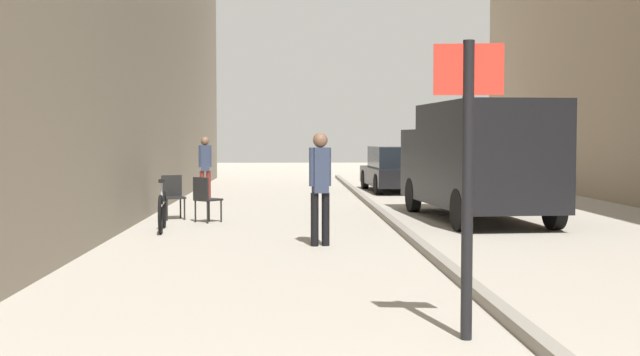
# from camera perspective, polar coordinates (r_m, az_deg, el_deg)

# --- Properties ---
(ground_plane) EXTENTS (80.00, 80.00, 0.00)m
(ground_plane) POSITION_cam_1_polar(r_m,az_deg,el_deg) (14.81, -0.25, -3.92)
(ground_plane) COLOR #A8A093
(kerb_strip) EXTENTS (0.16, 40.00, 0.12)m
(kerb_strip) POSITION_cam_1_polar(r_m,az_deg,el_deg) (14.94, 5.83, -3.64)
(kerb_strip) COLOR gray
(kerb_strip) RESTS_ON ground_plane
(pedestrian_main_foreground) EXTENTS (0.35, 0.23, 1.77)m
(pedestrian_main_foreground) POSITION_cam_1_polar(r_m,az_deg,el_deg) (22.20, -8.15, 0.98)
(pedestrian_main_foreground) COLOR maroon
(pedestrian_main_foreground) RESTS_ON ground_plane
(pedestrian_mid_block) EXTENTS (0.36, 0.25, 1.83)m
(pedestrian_mid_block) POSITION_cam_1_polar(r_m,az_deg,el_deg) (12.97, 0.01, -0.20)
(pedestrian_mid_block) COLOR black
(pedestrian_mid_block) RESTS_ON ground_plane
(delivery_van) EXTENTS (2.45, 5.65, 2.47)m
(delivery_van) POSITION_cam_1_polar(r_m,az_deg,el_deg) (17.34, 11.09, 1.41)
(delivery_van) COLOR black
(delivery_van) RESTS_ON ground_plane
(parked_car) EXTENTS (2.00, 4.28, 1.45)m
(parked_car) POSITION_cam_1_polar(r_m,az_deg,el_deg) (26.07, 5.43, 0.61)
(parked_car) COLOR black
(parked_car) RESTS_ON ground_plane
(street_sign_post) EXTENTS (0.60, 0.10, 2.60)m
(street_sign_post) POSITION_cam_1_polar(r_m,az_deg,el_deg) (7.06, 10.44, 1.06)
(street_sign_post) COLOR black
(street_sign_post) RESTS_ON ground_plane
(bicycle_leaning) EXTENTS (0.23, 1.77, 0.98)m
(bicycle_leaning) POSITION_cam_1_polar(r_m,az_deg,el_deg) (15.40, -11.12, -2.28)
(bicycle_leaning) COLOR black
(bicycle_leaning) RESTS_ON ground_plane
(cafe_chair_near_window) EXTENTS (0.57, 0.57, 0.94)m
(cafe_chair_near_window) POSITION_cam_1_polar(r_m,az_deg,el_deg) (17.52, -10.40, -1.11)
(cafe_chair_near_window) COLOR black
(cafe_chair_near_window) RESTS_ON ground_plane
(cafe_chair_by_doorway) EXTENTS (0.62, 0.62, 0.94)m
(cafe_chair_by_doorway) POSITION_cam_1_polar(r_m,az_deg,el_deg) (16.71, -8.16, -1.28)
(cafe_chair_by_doorway) COLOR black
(cafe_chair_by_doorway) RESTS_ON ground_plane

